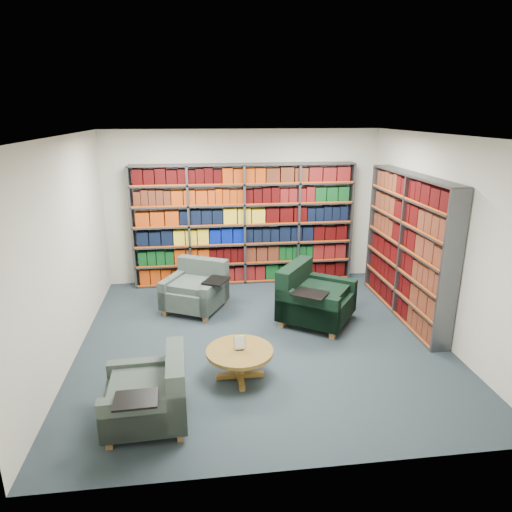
{
  "coord_description": "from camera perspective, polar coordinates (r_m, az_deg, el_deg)",
  "views": [
    {
      "loc": [
        -0.8,
        -5.76,
        3.08
      ],
      "look_at": [
        0.0,
        0.6,
        1.05
      ],
      "focal_mm": 32.0,
      "sensor_mm": 36.0,
      "label": 1
    }
  ],
  "objects": [
    {
      "name": "room_shell",
      "position": [
        6.06,
        0.71,
        1.46
      ],
      "size": [
        5.02,
        5.02,
        2.82
      ],
      "color": "#1A242D",
      "rests_on": "ground"
    },
    {
      "name": "chair_teal_front",
      "position": [
        4.99,
        -12.7,
        -16.73
      ],
      "size": [
        0.85,
        0.98,
        0.75
      ],
      "color": "#052535",
      "rests_on": "ground"
    },
    {
      "name": "chair_teal_left",
      "position": [
        7.51,
        -7.37,
        -4.2
      ],
      "size": [
        1.16,
        1.15,
        0.78
      ],
      "color": "#052535",
      "rests_on": "ground"
    },
    {
      "name": "coffee_table",
      "position": [
        5.57,
        -2.05,
        -12.34
      ],
      "size": [
        0.8,
        0.8,
        0.56
      ],
      "color": "brown",
      "rests_on": "ground"
    },
    {
      "name": "chair_green_right",
      "position": [
        7.02,
        6.88,
        -5.42
      ],
      "size": [
        1.34,
        1.36,
        0.88
      ],
      "color": "black",
      "rests_on": "ground"
    },
    {
      "name": "bookshelf_back",
      "position": [
        8.38,
        -1.5,
        3.88
      ],
      "size": [
        4.0,
        0.28,
        2.2
      ],
      "color": "#47494F",
      "rests_on": "ground"
    },
    {
      "name": "bookshelf_right",
      "position": [
        7.37,
        18.38,
        1.05
      ],
      "size": [
        0.28,
        2.5,
        2.2
      ],
      "color": "#47494F",
      "rests_on": "ground"
    }
  ]
}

